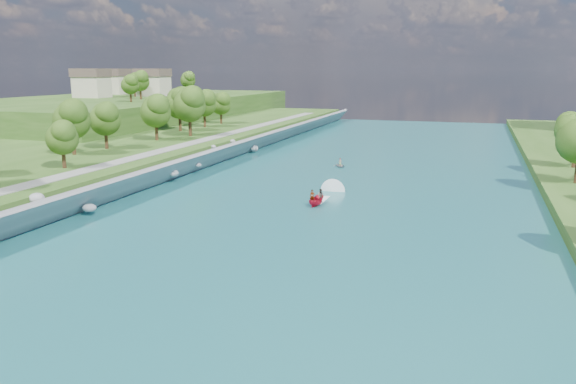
% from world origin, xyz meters
% --- Properties ---
extents(ground, '(260.00, 260.00, 0.00)m').
position_xyz_m(ground, '(0.00, 0.00, 0.00)').
color(ground, '#2D5119').
rests_on(ground, ground).
extents(river_water, '(55.00, 240.00, 0.10)m').
position_xyz_m(river_water, '(0.00, 20.00, 0.05)').
color(river_water, '#195A61').
rests_on(river_water, ground).
extents(berm_west, '(45.00, 240.00, 3.50)m').
position_xyz_m(berm_west, '(-50.00, 20.00, 1.75)').
color(berm_west, '#2D5119').
rests_on(berm_west, ground).
extents(ridge_west, '(60.00, 120.00, 9.00)m').
position_xyz_m(ridge_west, '(-82.50, 95.00, 4.50)').
color(ridge_west, '#2D5119').
rests_on(ridge_west, ground).
extents(riprap_bank, '(4.06, 236.00, 4.11)m').
position_xyz_m(riprap_bank, '(-25.86, 19.31, 1.82)').
color(riprap_bank, slate).
rests_on(riprap_bank, ground).
extents(riverside_path, '(3.00, 200.00, 0.10)m').
position_xyz_m(riverside_path, '(-32.50, 20.00, 3.55)').
color(riverside_path, gray).
rests_on(riverside_path, berm_west).
extents(ridge_houses, '(29.50, 29.50, 8.40)m').
position_xyz_m(ridge_houses, '(-88.67, 100.00, 13.31)').
color(ridge_houses, beige).
rests_on(ridge_houses, ridge_west).
extents(trees_ridge, '(20.30, 49.51, 9.24)m').
position_xyz_m(trees_ridge, '(-73.41, 94.53, 13.34)').
color(trees_ridge, '#2B4E14').
rests_on(trees_ridge, ridge_west).
extents(motorboat, '(3.60, 18.62, 2.12)m').
position_xyz_m(motorboat, '(-0.53, 16.51, 0.69)').
color(motorboat, red).
rests_on(motorboat, river_water).
extents(raft, '(3.05, 3.47, 1.53)m').
position_xyz_m(raft, '(-4.35, 43.93, 0.45)').
color(raft, gray).
rests_on(raft, river_water).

